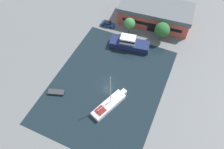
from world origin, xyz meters
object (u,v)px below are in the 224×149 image
at_px(quay_tree_by_water, 130,24).
at_px(motor_cruiser, 129,43).
at_px(warehouse_building, 155,14).
at_px(small_dinghy, 56,92).
at_px(parked_car, 108,24).
at_px(sailboat_moored, 109,105).
at_px(quay_tree_near_building, 162,30).

relative_size(quay_tree_by_water, motor_cruiser, 0.50).
height_order(warehouse_building, small_dinghy, warehouse_building).
height_order(quay_tree_by_water, parked_car, quay_tree_by_water).
bearing_deg(motor_cruiser, warehouse_building, -22.50).
relative_size(quay_tree_by_water, parked_car, 1.39).
bearing_deg(quay_tree_by_water, warehouse_building, 61.17).
xyz_separation_m(warehouse_building, small_dinghy, (-14.19, -37.06, -2.66)).
bearing_deg(sailboat_moored, small_dinghy, -150.43).
xyz_separation_m(motor_cruiser, small_dinghy, (-10.94, -22.66, -1.09)).
relative_size(warehouse_building, motor_cruiser, 1.94).
distance_m(warehouse_building, quay_tree_by_water, 10.99).
height_order(motor_cruiser, small_dinghy, motor_cruiser).
bearing_deg(small_dinghy, parked_car, 158.75).
bearing_deg(parked_car, small_dinghy, -5.86).
distance_m(parked_car, small_dinghy, 28.62).
bearing_deg(sailboat_moored, quay_tree_by_water, 121.89).
distance_m(sailboat_moored, motor_cruiser, 20.78).
bearing_deg(parked_car, quay_tree_near_building, 88.98).
bearing_deg(quay_tree_near_building, motor_cruiser, -138.60).
height_order(quay_tree_near_building, small_dinghy, quay_tree_near_building).
distance_m(quay_tree_near_building, parked_car, 17.64).
bearing_deg(warehouse_building, quay_tree_near_building, -65.84).
height_order(warehouse_building, motor_cruiser, warehouse_building).
bearing_deg(quay_tree_near_building, parked_car, -177.51).
bearing_deg(small_dinghy, motor_cruiser, 135.35).
distance_m(parked_car, motor_cruiser, 11.44).
xyz_separation_m(quay_tree_by_water, motor_cruiser, (2.00, -4.85, -2.98)).
bearing_deg(warehouse_building, quay_tree_by_water, -123.93).
distance_m(warehouse_building, quay_tree_near_building, 8.90).
height_order(warehouse_building, sailboat_moored, sailboat_moored).
bearing_deg(motor_cruiser, quay_tree_near_building, -58.36).
bearing_deg(warehouse_building, sailboat_moored, -95.68).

